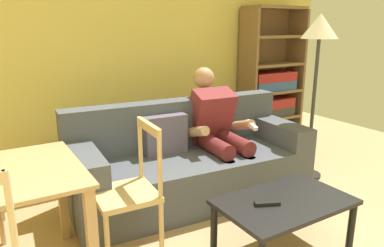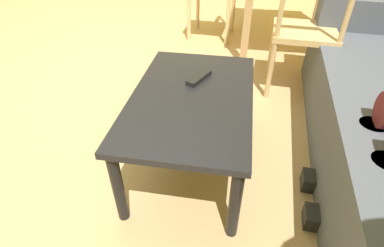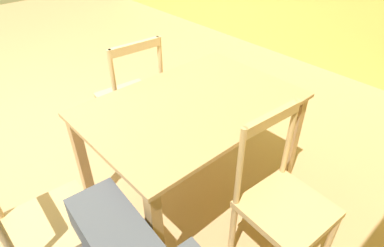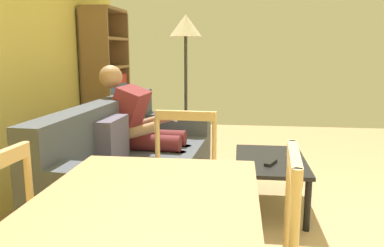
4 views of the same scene
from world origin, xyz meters
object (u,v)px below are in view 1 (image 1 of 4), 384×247
at_px(couch, 189,163).
at_px(bookshelf, 270,89).
at_px(coffee_table, 284,207).
at_px(dining_chair_facing_couch, 129,192).
at_px(floor_lamp, 319,42).
at_px(person_lounging, 217,129).
at_px(tv_remote, 267,203).

xyz_separation_m(couch, bookshelf, (1.76, 0.83, 0.42)).
xyz_separation_m(coffee_table, dining_chair_facing_couch, (-0.88, 0.62, 0.08)).
distance_m(couch, bookshelf, 1.99).
height_order(couch, bookshelf, bookshelf).
xyz_separation_m(coffee_table, floor_lamp, (1.25, 0.88, 1.06)).
height_order(person_lounging, tv_remote, person_lounging).
bearing_deg(tv_remote, couch, 20.94).
bearing_deg(floor_lamp, bookshelf, 68.84).
relative_size(person_lounging, dining_chair_facing_couch, 1.26).
height_order(tv_remote, dining_chair_facing_couch, dining_chair_facing_couch).
height_order(person_lounging, dining_chair_facing_couch, person_lounging).
height_order(tv_remote, bookshelf, bookshelf).
relative_size(person_lounging, bookshelf, 0.65).
distance_m(tv_remote, floor_lamp, 1.92).
distance_m(person_lounging, floor_lamp, 1.32).
distance_m(couch, dining_chair_facing_couch, 0.95).
relative_size(dining_chair_facing_couch, floor_lamp, 0.55).
bearing_deg(coffee_table, dining_chair_facing_couch, 144.77).
bearing_deg(floor_lamp, coffee_table, -144.79).
bearing_deg(floor_lamp, dining_chair_facing_couch, -173.16).
xyz_separation_m(person_lounging, dining_chair_facing_couch, (-1.12, -0.53, -0.16)).
height_order(coffee_table, bookshelf, bookshelf).
xyz_separation_m(couch, floor_lamp, (1.34, -0.26, 1.10)).
relative_size(couch, bookshelf, 1.24).
xyz_separation_m(couch, dining_chair_facing_couch, (-0.79, -0.52, 0.12)).
bearing_deg(dining_chair_facing_couch, floor_lamp, 6.84).
xyz_separation_m(tv_remote, floor_lamp, (1.40, 0.87, 0.99)).
relative_size(tv_remote, bookshelf, 0.09).
bearing_deg(bookshelf, tv_remote, -132.89).
relative_size(person_lounging, floor_lamp, 0.70).
relative_size(tv_remote, floor_lamp, 0.10).
height_order(tv_remote, floor_lamp, floor_lamp).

